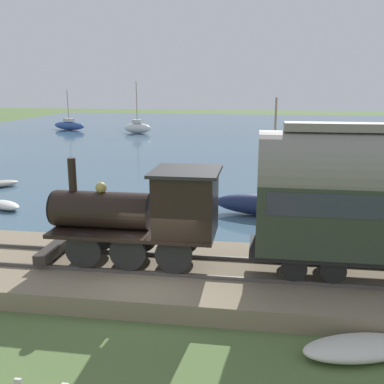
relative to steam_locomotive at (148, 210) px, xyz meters
name	(u,v)px	position (x,y,z in m)	size (l,w,h in m)	color
ground_plane	(157,295)	(-0.92, -0.49, -2.46)	(200.00, 200.00, 0.00)	#516B38
harbor_water	(236,136)	(42.89, -0.49, -2.45)	(80.00, 80.00, 0.01)	#426075
rail_embankment	(164,274)	(0.00, -0.49, -2.16)	(5.18, 56.00, 0.70)	#84755B
steam_locomotive	(148,210)	(0.00, 0.00, 0.00)	(2.19, 5.85, 3.36)	black
sailboat_white	(137,128)	(43.84, 12.44, -1.71)	(2.08, 4.11, 6.62)	white
sailboat_blue	(69,125)	(46.61, 23.06, -1.80)	(2.89, 5.49, 5.40)	#335199
sailboat_navy	(272,205)	(8.13, -4.16, -1.89)	(2.17, 5.89, 5.75)	#192347
rowboat_off_pier	(5,205)	(7.41, 9.51, -2.24)	(1.79, 2.29, 0.42)	silver
rowboat_mid_harbor	(122,201)	(8.87, 3.70, -2.19)	(2.49, 2.19, 0.51)	beige
rowboat_near_shore	(178,193)	(11.54, 1.11, -2.27)	(2.30, 2.47, 0.36)	#B7B2A3
beached_dinghy	(359,348)	(-3.34, -5.98, -2.24)	(1.88, 3.00, 0.44)	beige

